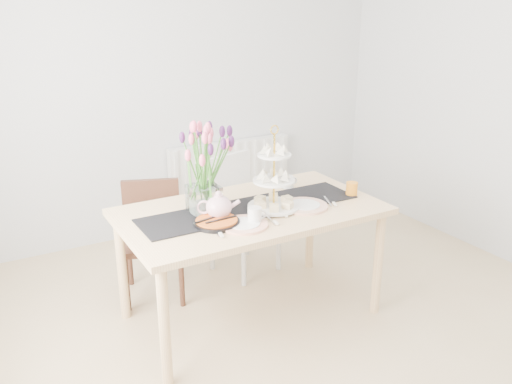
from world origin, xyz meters
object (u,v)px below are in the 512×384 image
tulip_vase (203,157)px  mug_white (255,215)px  dining_table (251,220)px  tart_tin (217,222)px  cake_stand (274,188)px  plate_right (304,206)px  cream_jug (287,182)px  chair_white (238,204)px  teapot (219,207)px  plate_left (243,225)px  mug_grey (221,211)px  mug_orange (352,189)px  radiator (231,173)px  chair_brown (152,231)px

tulip_vase → mug_white: tulip_vase is taller
dining_table → tart_tin: size_ratio=5.97×
cake_stand → plate_right: size_ratio=1.61×
dining_table → tart_tin: bearing=-156.9°
tulip_vase → cream_jug: size_ratio=7.66×
chair_white → teapot: (-0.50, -0.72, 0.32)m
plate_left → cake_stand: bearing=26.7°
mug_white → cream_jug: bearing=51.0°
chair_white → mug_white: (-0.35, -0.88, 0.29)m
cream_jug → mug_grey: 0.71m
plate_right → plate_left: bearing=-171.0°
chair_white → plate_right: chair_white is taller
plate_right → tulip_vase: bearing=159.3°
cream_jug → tart_tin: (-0.70, -0.35, -0.03)m
mug_orange → plate_left: 0.87m
teapot → mug_orange: teapot is taller
tulip_vase → radiator: bearing=57.8°
tart_tin → chair_brown: bearing=100.4°
plate_left → cream_jug: bearing=37.1°
tart_tin → mug_orange: size_ratio=2.97×
chair_brown → chair_white: bearing=23.4°
chair_brown → mug_grey: 0.80m
chair_brown → mug_orange: 1.39m
teapot → mug_orange: 0.94m
chair_white → plate_left: chair_white is taller
mug_grey → plate_left: 0.17m
cake_stand → plate_left: 0.35m
chair_white → dining_table: bearing=-124.9°
tart_tin → plate_left: (0.12, -0.09, -0.01)m
chair_white → cream_jug: chair_white is taller
chair_brown → tulip_vase: (0.15, -0.55, 0.64)m
teapot → plate_right: bearing=15.8°
chair_white → plate_right: 0.84m
radiator → tart_tin: (-0.95, -1.69, 0.32)m
cake_stand → teapot: cake_stand is taller
chair_white → cream_jug: bearing=-84.5°
cream_jug → mug_grey: bearing=-144.4°
tart_tin → plate_left: tart_tin is taller
dining_table → tulip_vase: tulip_vase is taller
chair_brown → teapot: 0.80m
dining_table → radiator: bearing=67.2°
radiator → plate_right: size_ratio=4.09×
radiator → cream_jug: bearing=-100.5°
tulip_vase → cream_jug: bearing=11.9°
tart_tin → mug_orange: (0.99, 0.01, 0.03)m
chair_white → plate_left: bearing=-129.6°
dining_table → mug_grey: size_ratio=14.33×
radiator → plate_left: size_ratio=4.27×
chair_white → cake_stand: size_ratio=1.86×
mug_grey → mug_white: size_ratio=1.16×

